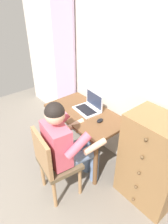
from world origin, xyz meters
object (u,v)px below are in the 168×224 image
dresser (152,162)px  computer_mouse (100,121)px  person_seated (67,143)px  desk_clock (56,105)px  desk (85,120)px  laptop (89,106)px  chair (53,161)px

dresser → computer_mouse: dresser is taller
person_seated → desk_clock: size_ratio=13.46×
desk → computer_mouse: size_ratio=10.73×
desk → computer_mouse: (0.27, 0.01, 0.13)m
dresser → person_seated: (-0.69, -0.59, 0.15)m
dresser → laptop: (-1.00, -0.01, 0.24)m
laptop → computer_mouse: (0.29, -0.08, -0.04)m
desk_clock → dresser: bearing=12.0°
dresser → person_seated: person_seated is taller
person_seated → desk_clock: person_seated is taller
dresser → laptop: 1.03m
person_seated → computer_mouse: bearing=91.8°
desk → laptop: laptop is taller
laptop → computer_mouse: size_ratio=3.63×
laptop → computer_mouse: 0.31m
desk → computer_mouse: computer_mouse is taller
desk → chair: (0.27, -0.67, -0.10)m
desk → computer_mouse: 0.30m
computer_mouse → desk_clock: 0.69m
chair → computer_mouse: (0.01, 0.68, 0.24)m
desk_clock → laptop: bearing=37.3°
chair → person_seated: (0.02, 0.18, 0.18)m
person_seated → desk_clock: bearing=155.8°
person_seated → desk_clock: 0.74m
computer_mouse → person_seated: bearing=-99.3°
desk → person_seated: 0.57m
chair → desk_clock: (-0.65, 0.49, 0.24)m
chair → person_seated: 0.26m
chair → laptop: bearing=110.6°
desk_clock → person_seated: bearing=-24.2°
chair → desk_clock: size_ratio=9.92×
person_seated → computer_mouse: size_ratio=12.11×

